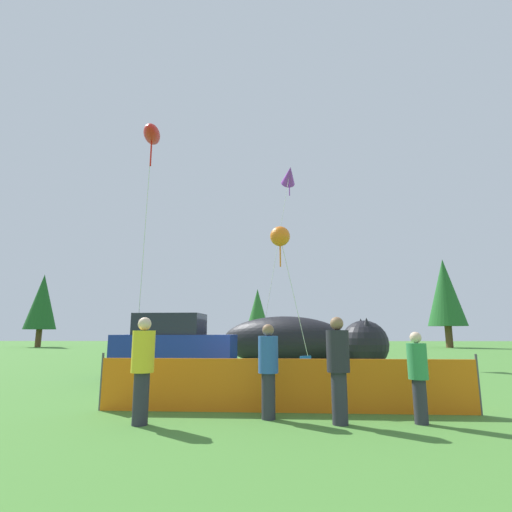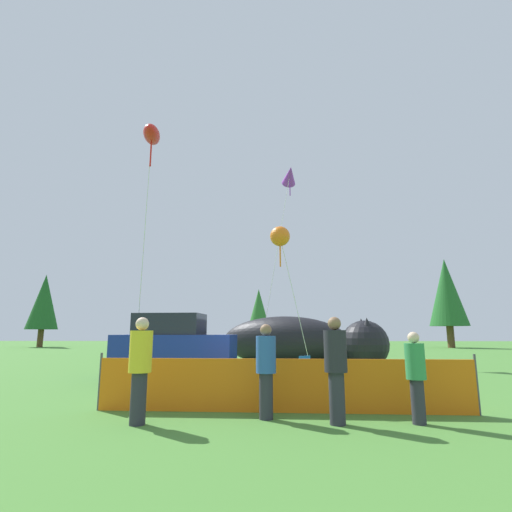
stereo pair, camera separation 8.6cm
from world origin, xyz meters
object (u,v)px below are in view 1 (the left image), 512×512
Objects in this scene: spectator_in_red_shirt at (338,365)px; spectator_in_white_shirt at (268,366)px; kite_purple_delta at (289,176)px; folding_chair at (310,370)px; spectator_in_grey_shirt at (143,365)px; parked_car at (174,347)px; inflatable_cat at (297,343)px; spectator_in_blue_shirt at (418,373)px; kite_orange_flower at (280,237)px; kite_red_lizard at (152,135)px.

spectator_in_red_shirt reaches higher than spectator_in_white_shirt.
spectator_in_white_shirt is 18.13m from kite_purple_delta.
spectator_in_grey_shirt is (-3.53, -4.25, 0.48)m from folding_chair.
parked_car is 2.29× the size of spectator_in_grey_shirt.
spectator_in_blue_shirt is (1.24, -12.10, -0.21)m from inflatable_cat.
kite_orange_flower is (-0.61, 4.61, 5.01)m from folding_chair.
spectator_in_grey_shirt is at bearing -178.10° from spectator_in_blue_shirt.
spectator_in_grey_shirt is at bearing -85.39° from inflatable_cat.
kite_orange_flower is (0.61, 8.35, 4.60)m from spectator_in_white_shirt.
spectator_in_blue_shirt is (2.76, -0.35, -0.08)m from spectator_in_white_shirt.
parked_car is 6.20m from kite_orange_flower.
spectator_in_white_shirt is 9.55m from kite_orange_flower.
folding_chair is at bearing -91.36° from kite_purple_delta.
spectator_in_blue_shirt is (5.07, 0.17, -0.15)m from spectator_in_grey_shirt.
kite_orange_flower reaches higher than inflatable_cat.
parked_car is 0.72× the size of kite_orange_flower.
kite_purple_delta reaches higher than spectator_in_white_shirt.
inflatable_cat is 12.18m from spectator_in_red_shirt.
parked_car is 7.15m from spectator_in_grey_shirt.
parked_car reaches higher than spectator_in_grey_shirt.
spectator_in_white_shirt is at bearing -54.51° from kite_red_lizard.
spectator_in_red_shirt is 1.35m from spectator_in_white_shirt.
spectator_in_red_shirt is at bearing 1.52° from spectator_in_grey_shirt.
spectator_in_white_shirt is (3.31, -6.56, -0.14)m from parked_car.
spectator_in_grey_shirt is at bearing -72.67° from kite_red_lizard.
parked_car is 4.58× the size of folding_chair.
spectator_in_white_shirt is 0.30× the size of kite_orange_flower.
parked_car is 0.54× the size of inflatable_cat.
kite_purple_delta is (1.48, 15.04, 10.02)m from spectator_in_white_shirt.
kite_purple_delta reaches higher than spectator_in_red_shirt.
spectator_in_grey_shirt is at bearing -77.68° from parked_car.
parked_car is 2.66× the size of spectator_in_blue_shirt.
spectator_in_grey_shirt is (1.00, -7.08, -0.07)m from parked_car.
spectator_in_grey_shirt is 18.85m from kite_purple_delta.
spectator_in_red_shirt is 1.07× the size of spectator_in_white_shirt.
kite_purple_delta is at bearing 64.77° from parked_car.
kite_red_lizard is at bearing -123.54° from kite_purple_delta.
folding_chair is 8.04m from inflatable_cat.
inflatable_cat is 0.69× the size of kite_purple_delta.
inflatable_cat is at bearing 51.33° from parked_car.
kite_orange_flower reaches higher than folding_chair.
folding_chair is 0.50× the size of spectator_in_red_shirt.
inflatable_cat is 5.70m from kite_orange_flower.
spectator_in_white_shirt is at bearing -75.43° from inflatable_cat.
parked_car is 7.35m from spectator_in_white_shirt.
kite_orange_flower is at bearing 71.76° from spectator_in_grey_shirt.
spectator_in_white_shirt is 0.15× the size of kite_purple_delta.
inflatable_cat is at bearing 43.36° from kite_red_lizard.
parked_car is at bearing 123.34° from spectator_in_red_shirt.
spectator_in_blue_shirt is at bearing -85.26° from kite_purple_delta.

